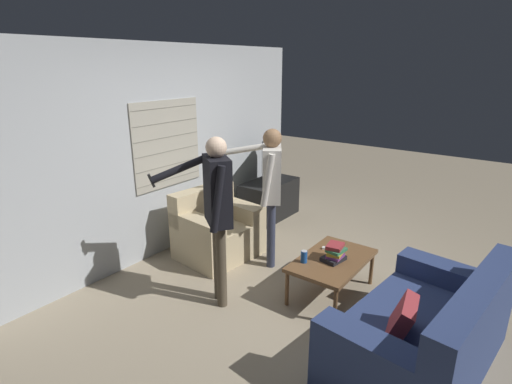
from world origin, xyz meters
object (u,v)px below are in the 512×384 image
at_px(tv, 269,164).
at_px(book_stack, 335,253).
at_px(coffee_table, 332,262).
at_px(soda_can, 304,257).
at_px(couch_blue, 426,333).
at_px(spare_remote, 328,248).
at_px(person_left_standing, 216,203).
at_px(armchair_beige, 216,230).
at_px(person_right_standing, 271,181).

relative_size(tv, book_stack, 2.67).
distance_m(coffee_table, soda_can, 0.33).
relative_size(tv, soda_can, 5.41).
bearing_deg(tv, couch_blue, 17.34).
xyz_separation_m(coffee_table, soda_can, (-0.24, 0.19, 0.10)).
relative_size(tv, spare_remote, 5.09).
distance_m(couch_blue, book_stack, 1.16).
distance_m(couch_blue, person_left_standing, 2.07).
bearing_deg(tv, spare_remote, 14.36).
relative_size(book_stack, soda_can, 2.03).
distance_m(armchair_beige, coffee_table, 1.58).
height_order(book_stack, spare_remote, book_stack).
distance_m(couch_blue, coffee_table, 1.19).
bearing_deg(spare_remote, armchair_beige, 70.94).
bearing_deg(person_left_standing, soda_can, -103.28).
relative_size(armchair_beige, person_left_standing, 0.58).
xyz_separation_m(couch_blue, person_left_standing, (-0.29, 1.91, 0.76)).
xyz_separation_m(couch_blue, soda_can, (0.27, 1.26, 0.16)).
bearing_deg(book_stack, spare_remote, 40.87).
bearing_deg(person_left_standing, coffee_table, -100.42).
height_order(person_right_standing, spare_remote, person_right_standing).
relative_size(coffee_table, person_right_standing, 0.59).
distance_m(person_right_standing, spare_remote, 0.99).
bearing_deg(coffee_table, person_right_standing, 78.66).
xyz_separation_m(tv, soda_can, (-1.67, -1.59, -0.39)).
distance_m(coffee_table, spare_remote, 0.22).
relative_size(couch_blue, armchair_beige, 1.75).
relative_size(tv, person_left_standing, 0.40).
height_order(coffee_table, spare_remote, spare_remote).
bearing_deg(armchair_beige, soda_can, 86.99).
xyz_separation_m(armchair_beige, spare_remote, (0.20, -1.44, 0.09)).
distance_m(person_right_standing, book_stack, 1.11).
xyz_separation_m(tv, spare_remote, (-1.25, -1.65, -0.44)).
bearing_deg(spare_remote, person_left_standing, 116.75).
relative_size(person_left_standing, spare_remote, 12.64).
relative_size(couch_blue, spare_remote, 12.92).
height_order(couch_blue, person_right_standing, person_right_standing).
bearing_deg(person_left_standing, armchair_beige, -10.46).
bearing_deg(armchair_beige, person_left_standing, 49.19).
bearing_deg(spare_remote, person_right_standing, 61.88).
xyz_separation_m(couch_blue, book_stack, (0.50, 1.04, 0.18)).
bearing_deg(book_stack, armchair_beige, 90.50).
height_order(person_right_standing, soda_can, person_right_standing).
relative_size(person_left_standing, person_right_standing, 1.04).
relative_size(armchair_beige, spare_remote, 7.38).
xyz_separation_m(soda_can, spare_remote, (0.41, -0.06, -0.05)).
bearing_deg(book_stack, couch_blue, -115.58).
bearing_deg(soda_can, coffee_table, -38.40).
height_order(tv, book_stack, tv).
height_order(person_left_standing, person_right_standing, person_left_standing).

